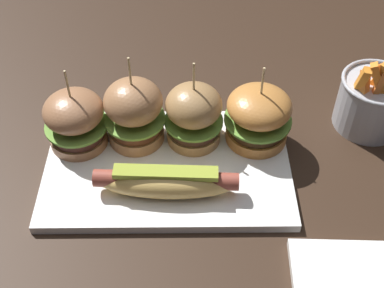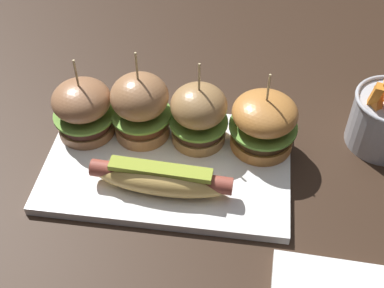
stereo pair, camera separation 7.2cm
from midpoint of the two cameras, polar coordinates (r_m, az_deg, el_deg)
name	(u,v)px [view 1 (the left image)]	position (r m, az deg, el deg)	size (l,w,h in m)	color
ground_plane	(168,170)	(0.76, -5.41, -3.00)	(3.00, 3.00, 0.00)	black
platter_main	(168,166)	(0.76, -5.44, -2.65)	(0.36, 0.23, 0.01)	white
hot_dog	(168,181)	(0.70, -5.62, -4.31)	(0.20, 0.06, 0.04)	#DCB25E
slider_far_left	(75,120)	(0.77, -15.52, 2.52)	(0.09, 0.09, 0.13)	#936342
slider_center_left	(134,112)	(0.76, -9.19, 3.44)	(0.09, 0.09, 0.15)	#9A6B45
slider_center_right	(194,114)	(0.75, -2.56, 3.20)	(0.09, 0.09, 0.14)	#997245
slider_far_right	(258,116)	(0.76, 4.72, 3.01)	(0.10, 0.10, 0.13)	#B67537
fries_bucket	(372,101)	(0.83, 17.20, 4.49)	(0.11, 0.11, 0.14)	#A8AAB2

